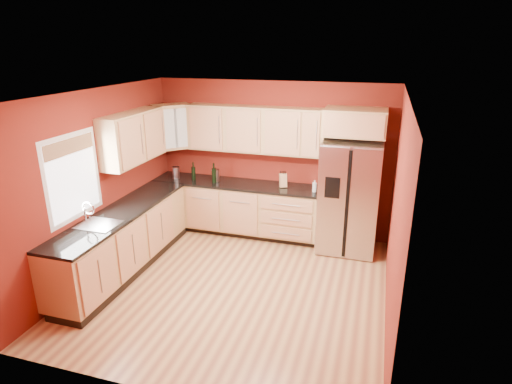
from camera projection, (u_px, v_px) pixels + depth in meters
The scene contains 23 objects.
floor at pixel (234, 286), 5.89m from camera, with size 4.00×4.00×0.00m, color #945839.
ceiling at pixel (231, 94), 5.03m from camera, with size 4.00×4.00×0.00m, color white.
wall_back at pixel (272, 159), 7.27m from camera, with size 4.00×0.04×2.60m, color maroon.
wall_front at pixel (154, 275), 3.65m from camera, with size 4.00×0.04×2.60m, color maroon.
wall_left at pixel (99, 184), 6.00m from camera, with size 0.04×4.00×2.60m, color maroon.
wall_right at pixel (396, 215), 4.92m from camera, with size 0.04×4.00×2.60m, color maroon.
base_cabinets_back at pixel (237, 209), 7.43m from camera, with size 2.90×0.60×0.88m, color tan.
base_cabinets_left at pixel (123, 242), 6.20m from camera, with size 0.60×2.80×0.88m, color tan.
countertop_back at pixel (236, 184), 7.27m from camera, with size 2.90×0.62×0.04m, color black.
countertop_left at pixel (121, 213), 6.05m from camera, with size 0.62×2.80×0.04m, color black.
upper_cabinets_back at pixel (255, 129), 7.01m from camera, with size 2.30×0.33×0.75m, color tan.
upper_cabinets_left at pixel (133, 137), 6.44m from camera, with size 0.33×1.35×0.75m, color tan.
corner_upper_cabinet at pixel (172, 127), 7.25m from camera, with size 0.62×0.33×0.75m, color tan.
over_fridge_cabinet at pixel (355, 122), 6.38m from camera, with size 0.92×0.60×0.40m, color tan.
refrigerator at pixel (349, 197), 6.70m from camera, with size 0.90×0.75×1.78m, color #A6A6AB.
window at pixel (73, 177), 5.46m from camera, with size 0.03×0.90×1.00m, color white.
sink_faucet at pixel (97, 214), 5.54m from camera, with size 0.50×0.42×0.30m, color silver, non-canonical shape.
canister_left at pixel (176, 173), 7.48m from camera, with size 0.13×0.13×0.21m, color #A6A6AB.
canister_right at pixel (216, 175), 7.32m from camera, with size 0.13×0.13×0.21m, color #A6A6AB.
wine_bottle_a at pixel (214, 173), 7.23m from camera, with size 0.08×0.08×0.34m, color black, non-canonical shape.
wine_bottle_b at pixel (193, 171), 7.37m from camera, with size 0.07×0.07×0.32m, color black, non-canonical shape.
knife_block at pixel (283, 180), 7.03m from camera, with size 0.11×0.10×0.23m, color tan.
soap_dispenser at pixel (314, 186), 6.80m from camera, with size 0.06×0.06×0.19m, color silver.
Camera 1 is at (1.75, -4.83, 3.18)m, focal length 30.00 mm.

